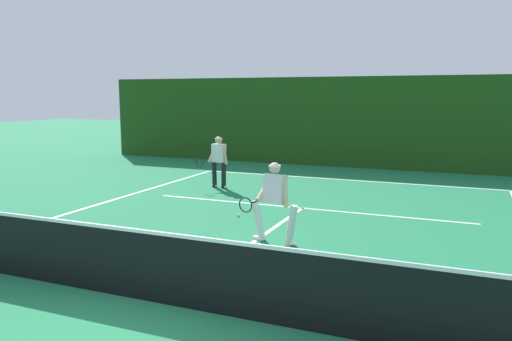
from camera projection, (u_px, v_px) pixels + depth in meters
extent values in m
plane|color=#1F7749|center=(165.00, 304.00, 6.85)|extent=(80.00, 80.00, 0.00)
cube|color=white|center=(343.00, 180.00, 16.80)|extent=(10.11, 0.10, 0.01)
cube|color=white|center=(302.00, 208.00, 12.61)|extent=(8.24, 0.10, 0.01)
cube|color=white|center=(255.00, 241.00, 9.77)|extent=(0.10, 6.40, 0.01)
cube|color=black|center=(164.00, 270.00, 6.78)|extent=(10.90, 0.02, 0.97)
cube|color=white|center=(162.00, 234.00, 6.70)|extent=(10.90, 0.03, 0.05)
cylinder|color=silver|center=(291.00, 226.00, 9.42)|extent=(0.29, 0.18, 0.80)
cylinder|color=silver|center=(258.00, 220.00, 9.81)|extent=(0.34, 0.19, 0.80)
ellipsoid|color=white|center=(291.00, 243.00, 9.48)|extent=(0.27, 0.15, 0.09)
ellipsoid|color=white|center=(258.00, 238.00, 9.86)|extent=(0.27, 0.15, 0.09)
cube|color=silver|center=(275.00, 189.00, 9.52)|extent=(0.46, 0.39, 0.59)
cylinder|color=beige|center=(285.00, 191.00, 9.40)|extent=(0.17, 0.12, 0.61)
cylinder|color=beige|center=(264.00, 189.00, 9.64)|extent=(0.18, 0.54, 0.45)
sphere|color=beige|center=(275.00, 168.00, 9.46)|extent=(0.21, 0.21, 0.21)
cylinder|color=white|center=(275.00, 166.00, 9.45)|extent=(0.26, 0.26, 0.04)
cylinder|color=black|center=(255.00, 202.00, 9.49)|extent=(0.07, 0.26, 0.03)
torus|color=black|center=(246.00, 205.00, 9.20)|extent=(0.29, 0.07, 0.29)
cylinder|color=black|center=(224.00, 175.00, 15.23)|extent=(0.17, 0.17, 0.79)
cylinder|color=black|center=(214.00, 174.00, 15.42)|extent=(0.18, 0.17, 0.79)
ellipsoid|color=white|center=(224.00, 187.00, 15.29)|extent=(0.27, 0.15, 0.09)
ellipsoid|color=white|center=(215.00, 186.00, 15.47)|extent=(0.27, 0.15, 0.09)
cube|color=silver|center=(219.00, 153.00, 15.22)|extent=(0.44, 0.29, 0.56)
cylinder|color=tan|center=(225.00, 154.00, 15.11)|extent=(0.21, 0.13, 0.61)
cylinder|color=tan|center=(213.00, 153.00, 15.35)|extent=(0.17, 0.45, 0.54)
sphere|color=tan|center=(219.00, 140.00, 15.16)|extent=(0.21, 0.21, 0.21)
cylinder|color=white|center=(219.00, 139.00, 15.16)|extent=(0.26, 0.26, 0.04)
cylinder|color=black|center=(207.00, 161.00, 15.20)|extent=(0.08, 0.26, 0.03)
torus|color=black|center=(200.00, 162.00, 14.91)|extent=(0.29, 0.07, 0.29)
sphere|color=#D1E033|center=(238.00, 215.00, 11.73)|extent=(0.07, 0.07, 0.07)
cube|color=#1C4314|center=(362.00, 123.00, 19.25)|extent=(22.67, 0.12, 3.53)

